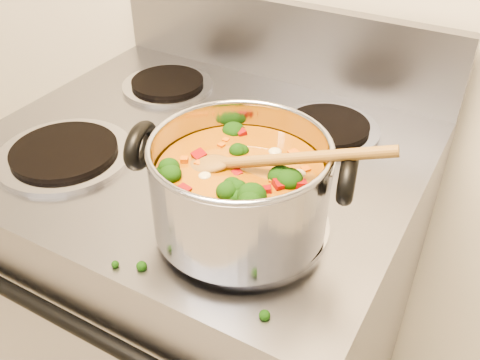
# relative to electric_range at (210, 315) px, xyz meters

# --- Properties ---
(electric_range) EXTENTS (0.73, 0.66, 1.08)m
(electric_range) POSITION_rel_electric_range_xyz_m (0.00, 0.00, 0.00)
(electric_range) COLOR gray
(electric_range) RESTS_ON ground
(stockpot) EXTENTS (0.30, 0.23, 0.14)m
(stockpot) POSITION_rel_electric_range_xyz_m (0.17, -0.17, 0.53)
(stockpot) COLOR #A5A5AD
(stockpot) RESTS_ON electric_range
(wooden_spoon) EXTENTS (0.26, 0.09, 0.09)m
(wooden_spoon) POSITION_rel_electric_range_xyz_m (0.18, -0.16, 0.57)
(wooden_spoon) COLOR brown
(wooden_spoon) RESTS_ON stockpot
(cooktop_crumbs) EXTENTS (0.10, 0.30, 0.01)m
(cooktop_crumbs) POSITION_rel_electric_range_xyz_m (0.23, -0.24, 0.46)
(cooktop_crumbs) COLOR black
(cooktop_crumbs) RESTS_ON electric_range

